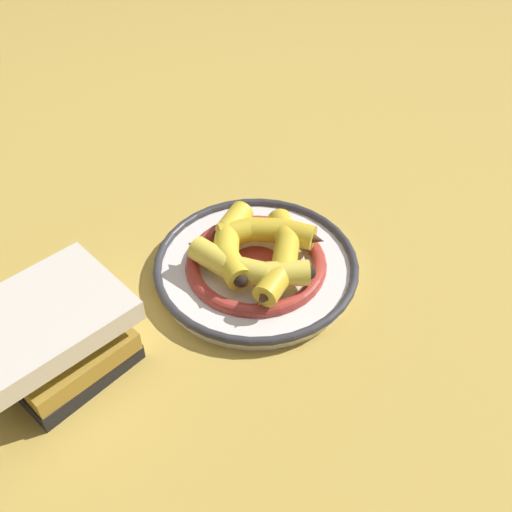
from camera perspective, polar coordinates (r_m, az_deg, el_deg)
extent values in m
plane|color=gold|center=(0.96, 2.74, -1.52)|extent=(2.80, 2.80, 0.00)
cylinder|color=white|center=(0.95, 0.00, -1.26)|extent=(0.31, 0.31, 0.02)
torus|color=#AD382D|center=(0.94, 0.00, -0.70)|extent=(0.22, 0.22, 0.02)
cylinder|color=#AD382D|center=(0.95, 0.00, -0.82)|extent=(0.08, 0.08, 0.00)
torus|color=#333338|center=(0.94, 0.00, -0.73)|extent=(0.32, 0.32, 0.01)
cylinder|color=yellow|center=(0.97, -2.00, 3.35)|extent=(0.06, 0.07, 0.04)
cylinder|color=yellow|center=(0.93, -2.82, 1.20)|extent=(0.07, 0.07, 0.04)
cylinder|color=yellow|center=(0.89, -2.20, -1.13)|extent=(0.07, 0.05, 0.04)
sphere|color=yellow|center=(0.95, -2.75, 2.35)|extent=(0.04, 0.04, 0.04)
sphere|color=yellow|center=(0.91, -2.89, 0.01)|extent=(0.04, 0.04, 0.04)
cone|color=#472D19|center=(0.99, -1.28, 4.31)|extent=(0.04, 0.04, 0.03)
sphere|color=black|center=(0.87, -1.49, -2.32)|extent=(0.02, 0.02, 0.02)
cylinder|color=yellow|center=(0.91, -4.29, -0.03)|extent=(0.07, 0.05, 0.04)
cylinder|color=yellow|center=(0.89, -0.90, -1.34)|extent=(0.07, 0.07, 0.04)
cylinder|color=yellow|center=(0.89, 3.07, -1.68)|extent=(0.07, 0.07, 0.04)
sphere|color=yellow|center=(0.90, -2.80, -0.91)|extent=(0.04, 0.04, 0.04)
sphere|color=yellow|center=(0.88, 1.04, -1.78)|extent=(0.04, 0.04, 0.04)
cone|color=#472D19|center=(0.93, -5.72, 0.81)|extent=(0.04, 0.03, 0.03)
sphere|color=black|center=(0.89, 5.08, -1.58)|extent=(0.02, 0.02, 0.02)
cylinder|color=gold|center=(0.87, 1.70, -2.65)|extent=(0.06, 0.07, 0.04)
cylinder|color=gold|center=(0.91, 2.82, -0.02)|extent=(0.07, 0.07, 0.04)
cylinder|color=gold|center=(0.96, 2.58, 2.49)|extent=(0.07, 0.06, 0.04)
sphere|color=gold|center=(0.89, 2.60, -1.38)|extent=(0.04, 0.04, 0.04)
sphere|color=gold|center=(0.93, 3.03, 1.27)|extent=(0.04, 0.04, 0.04)
cone|color=#472D19|center=(0.85, 0.76, -3.97)|extent=(0.04, 0.04, 0.03)
sphere|color=black|center=(0.98, 2.16, 3.65)|extent=(0.02, 0.02, 0.02)
cylinder|color=gold|center=(0.95, 4.01, 2.07)|extent=(0.06, 0.06, 0.04)
cylinder|color=gold|center=(0.96, 1.01, 2.49)|extent=(0.06, 0.06, 0.04)
cylinder|color=gold|center=(0.95, -2.01, 2.25)|extent=(0.06, 0.06, 0.04)
sphere|color=gold|center=(0.96, 2.55, 2.45)|extent=(0.04, 0.04, 0.04)
sphere|color=gold|center=(0.96, -0.53, 2.54)|extent=(0.04, 0.04, 0.04)
cone|color=#472D19|center=(0.94, 5.49, 1.68)|extent=(0.05, 0.04, 0.03)
sphere|color=black|center=(0.95, -3.52, 1.95)|extent=(0.02, 0.02, 0.02)
cube|color=black|center=(0.88, -17.87, -9.00)|extent=(0.17, 0.18, 0.03)
cube|color=white|center=(0.88, -17.65, -8.85)|extent=(0.16, 0.17, 0.02)
cube|color=#B28933|center=(0.86, -18.23, -7.72)|extent=(0.17, 0.17, 0.03)
cube|color=white|center=(0.86, -18.02, -7.59)|extent=(0.16, 0.16, 0.02)
cube|color=#4C754C|center=(0.84, -19.62, -6.64)|extent=(0.11, 0.16, 0.03)
cube|color=white|center=(0.84, -19.38, -6.51)|extent=(0.10, 0.16, 0.02)
cube|color=silver|center=(0.81, -19.76, -5.67)|extent=(0.16, 0.21, 0.03)
cube|color=white|center=(0.81, -19.45, -5.49)|extent=(0.15, 0.20, 0.03)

